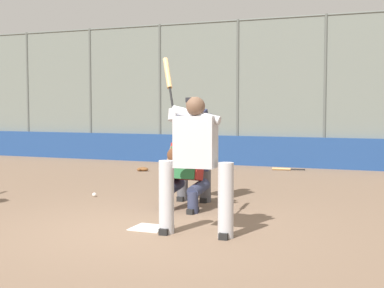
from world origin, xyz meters
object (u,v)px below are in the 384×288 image
at_px(spare_bat_by_padding, 284,169).
at_px(fielding_glove_on_dirt, 143,169).
at_px(baseball_loose, 94,195).
at_px(catcher_behind_plate, 185,168).
at_px(batter_at_plate, 195,160).
at_px(umpire_home, 193,146).

bearing_deg(spare_bat_by_padding, fielding_glove_on_dirt, 18.50).
bearing_deg(baseball_loose, catcher_behind_plate, 164.45).
xyz_separation_m(catcher_behind_plate, baseball_loose, (1.96, -0.55, -0.62)).
distance_m(spare_bat_by_padding, baseball_loose, 5.67).
bearing_deg(batter_at_plate, baseball_loose, -40.31).
relative_size(catcher_behind_plate, fielding_glove_on_dirt, 4.59).
distance_m(batter_at_plate, fielding_glove_on_dirt, 6.84).
xyz_separation_m(batter_at_plate, spare_bat_by_padding, (0.39, -7.19, -0.90)).
bearing_deg(spare_bat_by_padding, baseball_loose, 60.30).
height_order(catcher_behind_plate, umpire_home, umpire_home).
height_order(spare_bat_by_padding, fielding_glove_on_dirt, fielding_glove_on_dirt).
distance_m(batter_at_plate, catcher_behind_plate, 1.66).
bearing_deg(umpire_home, baseball_loose, 4.38).
height_order(fielding_glove_on_dirt, baseball_loose, fielding_glove_on_dirt).
xyz_separation_m(umpire_home, fielding_glove_on_dirt, (2.73, -3.54, -0.90)).
height_order(batter_at_plate, umpire_home, batter_at_plate).
distance_m(umpire_home, fielding_glove_on_dirt, 4.56).
relative_size(umpire_home, baseball_loose, 23.73).
bearing_deg(catcher_behind_plate, batter_at_plate, 119.41).
relative_size(catcher_behind_plate, baseball_loose, 17.19).
bearing_deg(baseball_loose, batter_at_plate, 143.31).
xyz_separation_m(batter_at_plate, catcher_behind_plate, (0.74, -1.46, -0.27)).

